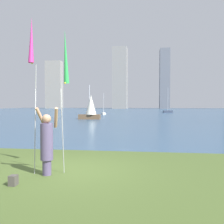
% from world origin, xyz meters
% --- Properties ---
extents(ground, '(120.00, 138.00, 0.12)m').
position_xyz_m(ground, '(0.00, 50.95, -0.06)').
color(ground, '#475B28').
extents(person, '(0.72, 0.53, 1.96)m').
position_xyz_m(person, '(-0.49, -0.60, 0.96)').
color(person, '#594C72').
rests_on(person, ground).
extents(kite_flag_left, '(0.16, 0.43, 4.53)m').
position_xyz_m(kite_flag_left, '(-0.90, -0.64, 3.75)').
color(kite_flag_left, '#B2B2B7').
rests_on(kite_flag_left, ground).
extents(kite_flag_right, '(0.16, 0.65, 4.27)m').
position_xyz_m(kite_flag_right, '(-0.07, -0.11, 3.39)').
color(kite_flag_right, '#B2B2B7').
rests_on(kite_flag_right, ground).
extents(bag, '(0.18, 0.21, 0.26)m').
position_xyz_m(bag, '(-0.96, -1.64, 0.13)').
color(bag, '#4C4742').
rests_on(bag, ground).
extents(sailboat_1, '(2.31, 1.22, 5.79)m').
position_xyz_m(sailboat_1, '(6.97, 53.54, 0.33)').
color(sailboat_1, '#333D51').
rests_on(sailboat_1, ground).
extents(sailboat_3, '(2.90, 1.48, 4.56)m').
position_xyz_m(sailboat_3, '(-5.16, 26.21, 1.55)').
color(sailboat_3, brown).
rests_on(sailboat_3, ground).
extents(sailboat_5, '(1.18, 1.89, 4.02)m').
position_xyz_m(sailboat_5, '(-5.98, 41.29, 0.25)').
color(sailboat_5, white).
rests_on(sailboat_5, ground).
extents(skyline_tower_0, '(7.06, 3.81, 20.80)m').
position_xyz_m(skyline_tower_0, '(-38.65, 102.88, 10.40)').
color(skyline_tower_0, gray).
rests_on(skyline_tower_0, ground).
extents(skyline_tower_1, '(5.97, 6.99, 25.56)m').
position_xyz_m(skyline_tower_1, '(-9.27, 101.81, 12.78)').
color(skyline_tower_1, gray).
rests_on(skyline_tower_1, ground).
extents(skyline_tower_2, '(4.09, 7.16, 25.02)m').
position_xyz_m(skyline_tower_2, '(9.35, 104.96, 12.51)').
color(skyline_tower_2, slate).
rests_on(skyline_tower_2, ground).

